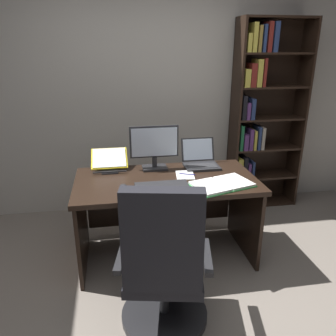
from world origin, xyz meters
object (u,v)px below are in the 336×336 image
Objects in this scene: laptop at (200,161)px; notepad at (185,175)px; keyboard at (162,186)px; bookshelf at (260,116)px; desk at (165,198)px; monitor at (154,148)px; office_chair at (164,272)px; open_binder at (222,184)px; computer_mouse at (123,187)px; pen at (187,174)px; reading_stand_with_book at (109,160)px.

laptop reaches higher than notepad.
bookshelf is at bearing 39.99° from keyboard.
monitor is at bearing 108.46° from desk.
monitor is at bearing 90.00° from keyboard.
notepad is (0.32, 0.87, 0.30)m from office_chair.
monitor reaches higher than office_chair.
bookshelf reaches higher than monitor.
bookshelf is at bearing 63.17° from office_chair.
office_chair is at bearing -110.37° from notepad.
open_binder is (0.05, -0.49, -0.04)m from laptop.
keyboard is (0.09, 0.66, 0.31)m from office_chair.
keyboard reaches higher than desk.
pen is at bearing 20.55° from computer_mouse.
monitor is 4.18× the size of computer_mouse.
notepad is at bearing -24.90° from reading_stand_with_book.
laptop is (-0.85, -0.63, -0.27)m from bookshelf.
keyboard is at bearing -104.81° from desk.
laptop reaches higher than pen.
reading_stand_with_book reaches higher than desk.
computer_mouse is at bearing -159.45° from pen.
open_binder is at bearing -32.12° from reading_stand_with_book.
bookshelf is 1.43m from monitor.
open_binder reaches higher than notepad.
reading_stand_with_book is (-0.47, 0.26, 0.29)m from desk.
bookshelf is 6.66× the size of laptop.
office_chair reaches higher than computer_mouse.
desk is 1.42× the size of office_chair.
laptop is 0.61m from keyboard.
laptop is 0.83m from reading_stand_with_book.
open_binder is 3.86× the size of pen.
laptop is 0.75× the size of keyboard.
monitor is 1.04× the size of keyboard.
computer_mouse is at bearing -145.82° from bookshelf.
reading_stand_with_book is (-0.32, 1.16, 0.38)m from office_chair.
keyboard is 0.78× the size of open_binder.
desk is 7.23× the size of notepad.
computer_mouse is (-1.58, -1.07, -0.30)m from bookshelf.
computer_mouse is (-0.36, -0.24, 0.23)m from desk.
monitor reaches higher than computer_mouse.
notepad is (0.53, 0.21, -0.02)m from computer_mouse.
laptop is at bearing 49.91° from notepad.
notepad is at bearing -43.39° from monitor.
laptop reaches higher than computer_mouse.
reading_stand_with_book is (-1.68, -0.57, -0.24)m from bookshelf.
office_chair is 7.65× the size of pen.
bookshelf reaches higher than office_chair.
office_chair reaches higher than keyboard.
open_binder is at bearing -46.48° from notepad.
keyboard is 0.30m from computer_mouse.
reading_stand_with_book is 1.53× the size of notepad.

